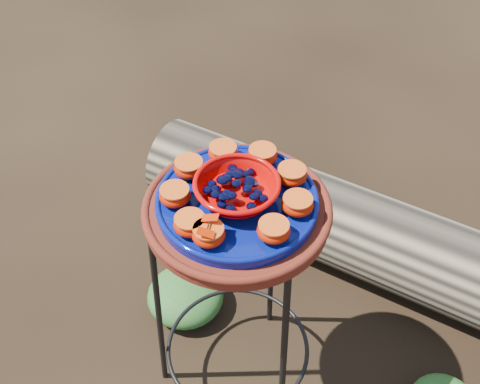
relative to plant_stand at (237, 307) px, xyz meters
The scene contains 19 objects.
ground 0.35m from the plant_stand, ahead, with size 60.00×60.00×0.00m, color black.
plant_stand is the anchor object (origin of this frame).
terracotta_saucer 0.37m from the plant_stand, ahead, with size 0.41×0.41×0.03m, color #53170E.
cobalt_plate 0.39m from the plant_stand, ahead, with size 0.35×0.35×0.02m, color #040D47.
red_bowl 0.43m from the plant_stand, ahead, with size 0.18×0.18×0.05m, color #C40503, non-canonical shape.
glass_gems 0.47m from the plant_stand, ahead, with size 0.14×0.14×0.02m, color black, non-canonical shape.
orange_half_0 0.44m from the plant_stand, 87.38° to the right, with size 0.07×0.07×0.04m, color #AD2400.
orange_half_1 0.44m from the plant_stand, 28.10° to the right, with size 0.07×0.07×0.04m, color #AD2400.
orange_half_2 0.44m from the plant_stand, 11.90° to the left, with size 0.07×0.07×0.04m, color #AD2400.
orange_half_3 0.44m from the plant_stand, 51.90° to the left, with size 0.07×0.07×0.04m, color #AD2400.
orange_half_4 0.44m from the plant_stand, 91.90° to the left, with size 0.07×0.07×0.04m, color #AD2400.
orange_half_5 0.44m from the plant_stand, 131.90° to the left, with size 0.07×0.07×0.04m, color #AD2400.
orange_half_6 0.44m from the plant_stand, behind, with size 0.07×0.07×0.04m, color #AD2400.
orange_half_7 0.44m from the plant_stand, 148.10° to the right, with size 0.07×0.07×0.04m, color #AD2400.
orange_half_8 0.44m from the plant_stand, 108.10° to the right, with size 0.07×0.07×0.04m, color #AD2400.
butterfly 0.47m from the plant_stand, 87.38° to the right, with size 0.07×0.05×0.01m, color red, non-canonical shape.
driftwood_log 0.64m from the plant_stand, 74.86° to the left, with size 1.57×0.41×0.29m, color black, non-canonical shape.
foliage_left 0.41m from the plant_stand, 152.84° to the left, with size 0.25×0.25×0.12m, color #205524.
foliage_back 0.61m from the plant_stand, 116.59° to the left, with size 0.28×0.28×0.14m, color #205524.
Camera 1 is at (0.43, -0.80, 1.67)m, focal length 45.00 mm.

